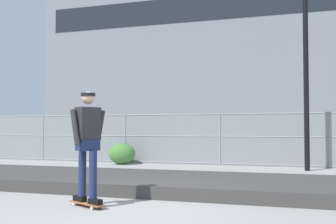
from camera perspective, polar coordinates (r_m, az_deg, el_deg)
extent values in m
plane|color=gray|center=(7.02, -6.53, -12.86)|extent=(120.00, 120.00, 0.00)
cube|color=#3D3A38|center=(9.21, -0.21, -9.57)|extent=(16.61, 3.01, 0.25)
cube|color=#9E5B33|center=(7.20, -10.92, -12.08)|extent=(0.80, 0.54, 0.02)
cylinder|color=silver|center=(7.05, -9.08, -12.59)|extent=(0.06, 0.05, 0.05)
cylinder|color=silver|center=(6.94, -10.30, -12.74)|extent=(0.06, 0.05, 0.05)
cylinder|color=silver|center=(7.47, -11.49, -11.99)|extent=(0.06, 0.05, 0.05)
cylinder|color=silver|center=(7.37, -12.68, -12.11)|extent=(0.06, 0.05, 0.05)
cube|color=#99999E|center=(6.99, -9.68, -12.50)|extent=(0.11, 0.15, 0.01)
cube|color=#99999E|center=(7.41, -12.08, -11.89)|extent=(0.11, 0.15, 0.01)
cube|color=black|center=(7.01, -9.88, -11.91)|extent=(0.30, 0.21, 0.09)
cube|color=black|center=(7.37, -11.90, -11.42)|extent=(0.30, 0.21, 0.09)
cylinder|color=#1E284C|center=(7.01, -10.17, -8.37)|extent=(0.13, 0.13, 0.77)
cylinder|color=#1E284C|center=(7.26, -11.58, -8.15)|extent=(0.13, 0.13, 0.77)
cube|color=#1E284C|center=(7.10, -10.86, -4.45)|extent=(0.37, 0.41, 0.18)
cube|color=#262628|center=(7.09, -10.84, -1.54)|extent=(0.37, 0.44, 0.54)
cylinder|color=#262628|center=(7.23, -9.24, -2.04)|extent=(0.25, 0.18, 0.58)
cylinder|color=#262628|center=(6.96, -12.50, -2.01)|extent=(0.25, 0.18, 0.58)
sphere|color=tan|center=(7.11, -10.81, 1.88)|extent=(0.21, 0.21, 0.21)
cylinder|color=black|center=(7.11, -10.81, 2.35)|extent=(0.24, 0.24, 0.05)
cylinder|color=gray|center=(17.85, -16.60, -3.37)|extent=(0.06, 0.06, 1.85)
cylinder|color=gray|center=(16.06, -5.84, -3.58)|extent=(0.06, 0.06, 1.85)
cylinder|color=gray|center=(14.96, 7.05, -3.67)|extent=(0.06, 0.06, 1.85)
cylinder|color=gray|center=(14.70, 21.15, -3.56)|extent=(0.06, 0.06, 1.85)
cylinder|color=gray|center=(14.97, 7.03, -0.28)|extent=(21.86, 0.04, 0.04)
cylinder|color=gray|center=(14.96, 7.05, -3.32)|extent=(21.86, 0.04, 0.04)
cylinder|color=gray|center=(15.01, 7.07, -6.98)|extent=(21.86, 0.04, 0.04)
cube|color=gray|center=(14.96, 7.05, -3.67)|extent=(21.86, 0.01, 1.85)
cylinder|color=black|center=(13.76, 18.25, 5.54)|extent=(0.16, 0.16, 6.27)
cube|color=#566B4C|center=(18.84, 0.96, -4.18)|extent=(4.51, 2.09, 0.70)
cube|color=#23282D|center=(18.90, 0.40, -2.14)|extent=(2.30, 1.74, 0.64)
cylinder|color=black|center=(19.23, 5.70, -5.17)|extent=(0.65, 0.28, 0.64)
cylinder|color=black|center=(17.59, 4.13, -5.45)|extent=(0.65, 0.28, 0.64)
cylinder|color=black|center=(20.16, -1.80, -5.05)|extent=(0.65, 0.28, 0.64)
cylinder|color=black|center=(18.61, -3.93, -5.27)|extent=(0.65, 0.28, 0.64)
cube|color=#474C54|center=(18.01, 20.44, -4.12)|extent=(4.50, 2.06, 0.70)
cube|color=#23282D|center=(18.01, 19.77, -2.00)|extent=(2.29, 1.73, 0.64)
cylinder|color=black|center=(18.96, 16.36, -5.13)|extent=(0.65, 0.28, 0.64)
cylinder|color=black|center=(17.26, 15.84, -5.43)|extent=(0.65, 0.28, 0.64)
cube|color=slate|center=(47.83, 3.95, 8.78)|extent=(30.90, 12.72, 20.93)
cube|color=#1E232B|center=(42.43, 1.77, 13.70)|extent=(28.43, 0.04, 2.50)
ellipsoid|color=#477F38|center=(15.42, -6.28, -5.65)|extent=(0.99, 0.81, 0.77)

